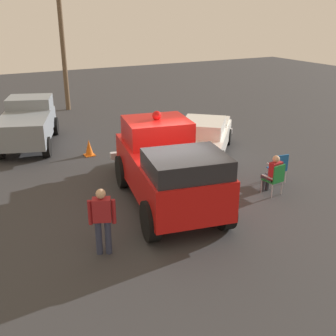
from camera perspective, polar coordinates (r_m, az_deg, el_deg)
ground_plane at (r=12.06m, az=-0.07°, el=-5.80°), size 60.00×60.00×0.00m
vintage_fire_truck at (r=12.10m, az=-0.33°, el=0.50°), size 3.29×6.24×2.59m
classic_hot_rod at (r=16.49m, az=4.99°, el=4.45°), size 4.25×4.51×1.46m
parked_pickup at (r=18.39m, az=-18.71°, el=5.96°), size 3.27×5.12×1.90m
lawn_chair_near_truck at (r=13.19m, az=14.62°, el=-1.26°), size 0.56×0.55×1.02m
lawn_chair_by_car at (r=14.13m, az=15.07°, el=0.22°), size 0.57×0.56×1.02m
spectator_seated at (r=13.23m, az=14.24°, el=-0.65°), size 0.43×0.57×1.29m
spectator_standing at (r=9.73m, az=-9.06°, el=-6.72°), size 0.63×0.40×1.68m
utility_pole at (r=24.24m, az=-14.31°, el=16.19°), size 0.80×1.60×6.96m
traffic_cone at (r=16.64m, az=-10.83°, el=2.71°), size 0.40×0.40×0.64m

